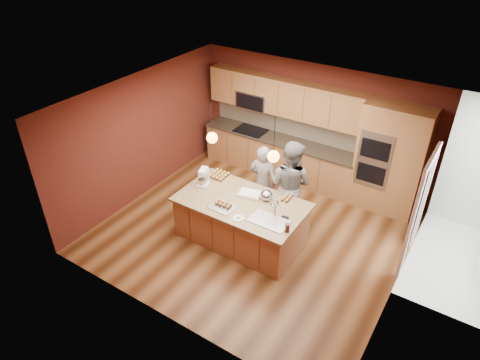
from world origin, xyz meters
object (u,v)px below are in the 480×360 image
Objects in this scene: person_right at (290,185)px; mixing_bowl at (266,195)px; person_left at (263,181)px; stand_mixer at (204,178)px; island at (242,220)px.

person_right is 7.95× the size of mixing_bowl.
person_left is at bearing 125.03° from mixing_bowl.
person_right reaches higher than person_left.
island is at bearing -21.30° from stand_mixer.
stand_mixer is at bearing 33.61° from person_right.
person_left is 6.80× the size of mixing_bowl.
island is 0.98m from person_left.
mixing_bowl is (0.34, 0.30, 0.52)m from island.
person_right is (0.60, 0.00, 0.13)m from person_left.
stand_mixer is 1.28m from mixing_bowl.
person_right is 0.64m from mixing_bowl.
person_right is 5.05× the size of stand_mixer.
island is 1.51× the size of person_left.
island is 1.08m from stand_mixer.
person_right is at bearing 74.99° from mixing_bowl.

